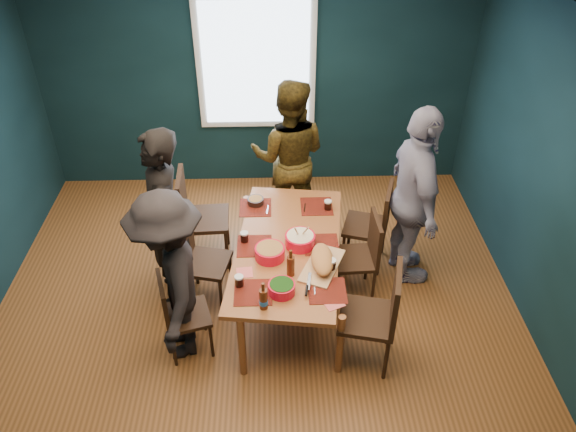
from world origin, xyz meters
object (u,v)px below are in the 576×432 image
object	(u,v)px
chair_left_mid	(196,255)
person_far_left	(164,220)
person_back	(289,157)
chair_left_far	(195,212)
person_near_left	(171,279)
chair_right_far	(375,220)
person_right	(414,199)
bowl_salad	(270,252)
chair_left_near	(177,311)
cutting_board	(322,261)
dining_table	(288,251)
bowl_herbs	(282,288)
chair_right_near	(380,311)
bowl_dumpling	(300,240)
chair_right_mid	(364,251)

from	to	relation	value
chair_left_mid	person_far_left	xyz separation A→B (m)	(-0.26, 0.07, 0.36)
person_far_left	person_back	distance (m)	1.62
chair_left_far	person_near_left	distance (m)	1.23
chair_right_far	person_back	xyz separation A→B (m)	(-0.84, 0.73, 0.32)
person_right	person_near_left	distance (m)	2.34
bowl_salad	chair_left_far	bearing A→B (deg)	131.88
chair_left_near	cutting_board	size ratio (longest dim) A/B	1.23
person_right	cutting_board	world-z (taller)	person_right
person_near_left	person_right	bearing A→B (deg)	104.31
chair_right_far	cutting_board	xyz separation A→B (m)	(-0.61, -0.84, 0.21)
chair_left_far	cutting_board	size ratio (longest dim) A/B	1.53
person_right	cutting_board	distance (m)	1.14
dining_table	chair_right_far	world-z (taller)	chair_right_far
chair_left_far	person_back	distance (m)	1.17
chair_right_far	bowl_herbs	distance (m)	1.51
chair_left_mid	cutting_board	size ratio (longest dim) A/B	1.36
chair_right_near	bowl_dumpling	bearing A→B (deg)	143.20
bowl_salad	bowl_dumpling	bearing A→B (deg)	30.73
bowl_dumpling	chair_right_far	bearing A→B (deg)	34.71
bowl_herbs	chair_left_near	bearing A→B (deg)	178.01
dining_table	bowl_dumpling	world-z (taller)	bowl_dumpling
dining_table	chair_right_mid	size ratio (longest dim) A/B	2.18
chair_left_far	person_far_left	distance (m)	0.64
chair_right_near	chair_right_mid	bearing A→B (deg)	103.56
bowl_dumpling	chair_right_near	bearing A→B (deg)	-49.78
cutting_board	chair_right_far	bearing A→B (deg)	77.66
dining_table	bowl_herbs	bearing A→B (deg)	-89.31
dining_table	cutting_board	bearing A→B (deg)	-39.12
chair_right_mid	cutting_board	xyz separation A→B (m)	(-0.43, -0.41, 0.25)
person_near_left	chair_right_mid	bearing A→B (deg)	102.74
bowl_herbs	cutting_board	xyz separation A→B (m)	(0.35, 0.30, 0.01)
person_near_left	bowl_salad	distance (m)	0.89
chair_right_near	bowl_salad	bearing A→B (deg)	160.47
chair_left_near	person_back	distance (m)	2.14
chair_left_mid	bowl_dumpling	bearing A→B (deg)	7.55
chair_right_near	person_back	xyz separation A→B (m)	(-0.67, 2.01, 0.28)
chair_left_near	chair_right_near	xyz separation A→B (m)	(1.68, -0.15, 0.10)
bowl_dumpling	bowl_herbs	bearing A→B (deg)	-106.45
person_far_left	person_right	bearing A→B (deg)	85.39
bowl_dumpling	cutting_board	world-z (taller)	bowl_dumpling
person_far_left	person_near_left	xyz separation A→B (m)	(0.15, -0.68, -0.08)
chair_right_far	bowl_salad	xyz separation A→B (m)	(-1.06, -0.71, 0.21)
dining_table	person_far_left	world-z (taller)	person_far_left
dining_table	chair_right_far	bearing A→B (deg)	38.67
chair_right_mid	cutting_board	size ratio (longest dim) A/B	1.31
chair_left_far	dining_table	bearing A→B (deg)	-39.37
person_right	bowl_herbs	distance (m)	1.60
dining_table	bowl_herbs	size ratio (longest dim) A/B	8.69
person_right	bowl_herbs	bearing A→B (deg)	122.93
bowl_salad	bowl_dumpling	world-z (taller)	bowl_dumpling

